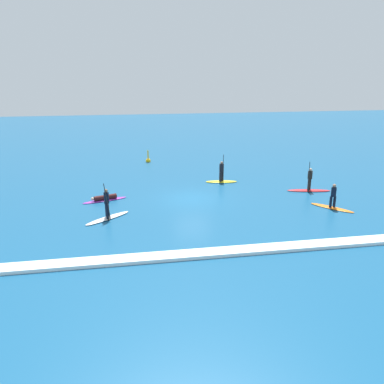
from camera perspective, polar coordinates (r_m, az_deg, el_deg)
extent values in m
plane|color=navy|center=(27.94, 0.00, -0.98)|extent=(120.00, 120.00, 0.00)
ellipsoid|color=red|center=(31.02, 16.67, 0.22)|extent=(3.32, 1.24, 0.10)
cylinder|color=black|center=(31.04, 16.83, 1.15)|extent=(0.19, 0.19, 0.88)
cylinder|color=black|center=(30.74, 16.67, 1.02)|extent=(0.19, 0.19, 0.88)
cylinder|color=black|center=(30.70, 16.87, 2.41)|extent=(0.40, 0.40, 0.61)
sphere|color=beige|center=(30.61, 16.93, 3.15)|extent=(0.25, 0.25, 0.21)
cylinder|color=black|center=(30.43, 16.72, 2.17)|extent=(0.10, 0.28, 2.22)
cube|color=black|center=(30.70, 16.55, 0.27)|extent=(0.10, 0.21, 0.32)
ellipsoid|color=white|center=(24.69, -12.21, -3.73)|extent=(2.86, 2.47, 0.10)
cylinder|color=black|center=(24.74, -12.34, -2.46)|extent=(0.29, 0.29, 0.91)
cylinder|color=black|center=(24.31, -12.22, -2.81)|extent=(0.29, 0.29, 0.91)
cylinder|color=black|center=(24.27, -12.40, -0.85)|extent=(0.44, 0.44, 0.70)
sphere|color=brown|center=(24.14, -12.46, 0.18)|extent=(0.31, 0.31, 0.22)
cylinder|color=black|center=(24.03, -12.29, -1.38)|extent=(0.36, 0.44, 2.18)
cube|color=black|center=(24.38, -12.14, -3.73)|extent=(0.17, 0.19, 0.32)
ellipsoid|color=orange|center=(27.59, 19.76, -2.17)|extent=(2.29, 2.65, 0.08)
cylinder|color=black|center=(27.38, 19.60, -1.38)|extent=(0.24, 0.24, 0.76)
cylinder|color=black|center=(27.55, 20.09, -1.32)|extent=(0.24, 0.24, 0.76)
cylinder|color=black|center=(27.27, 19.99, 0.02)|extent=(0.46, 0.46, 0.62)
sphere|color=#A37556|center=(27.15, 20.08, 0.87)|extent=(0.32, 0.32, 0.22)
ellipsoid|color=yellow|center=(32.24, 4.30, 1.53)|extent=(2.64, 1.11, 0.10)
cylinder|color=black|center=(31.98, 4.18, 2.21)|extent=(0.24, 0.24, 0.76)
cylinder|color=black|center=(32.28, 4.44, 2.34)|extent=(0.24, 0.24, 0.76)
cylinder|color=black|center=(31.96, 4.34, 3.52)|extent=(0.41, 0.41, 0.68)
sphere|color=#A37556|center=(31.86, 4.36, 4.30)|extent=(0.24, 0.24, 0.21)
cylinder|color=black|center=(32.24, 4.56, 3.64)|extent=(0.10, 0.40, 2.18)
cube|color=black|center=(32.50, 4.52, 1.85)|extent=(0.09, 0.21, 0.32)
ellipsoid|color=purple|center=(28.17, -12.60, -1.17)|extent=(3.16, 1.54, 0.08)
cylinder|color=#381414|center=(28.12, -12.53, -0.75)|extent=(1.61, 0.82, 0.34)
sphere|color=beige|center=(27.90, -14.32, -0.98)|extent=(0.28, 0.28, 0.22)
sphere|color=yellow|center=(39.74, -6.41, 4.56)|extent=(0.49, 0.49, 0.49)
cylinder|color=yellow|center=(39.65, -6.44, 5.22)|extent=(0.12, 0.12, 1.19)
cube|color=white|center=(19.72, 4.57, -8.73)|extent=(22.63, 0.90, 0.18)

